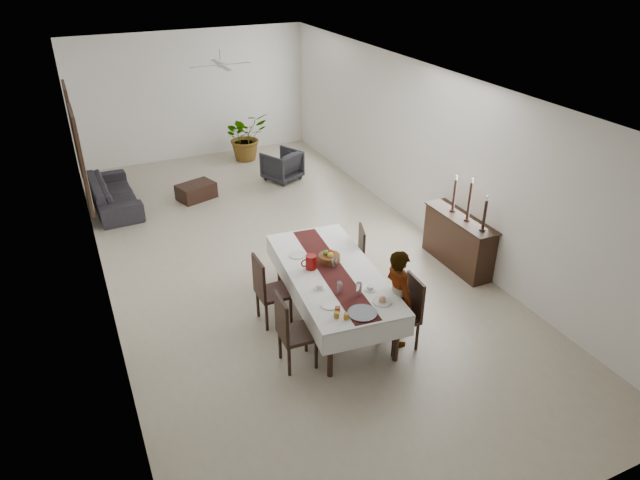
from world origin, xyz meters
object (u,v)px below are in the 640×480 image
Objects in this scene: sideboard_body at (458,242)px; sofa at (114,193)px; dining_table_top at (332,273)px; woman at (398,298)px; red_pitcher at (311,262)px.

sideboard_body is 0.70× the size of sofa.
woman reaches higher than dining_table_top.
woman is at bearing -146.44° from sideboard_body.
dining_table_top is 1.08m from woman.
dining_table_top is 1.73× the size of sideboard_body.
sideboard_body is at bearing 5.96° from red_pitcher.
sideboard_body is at bearing 16.03° from dining_table_top.
red_pitcher reaches higher than dining_table_top.
sofa is at bearing 112.63° from red_pitcher.
sofa is at bearing 119.74° from dining_table_top.
red_pitcher is 3.02m from sideboard_body.
dining_table_top is at bearing -158.18° from sofa.
woman is 0.98× the size of sideboard_body.
woman is 2.56m from sideboard_body.
red_pitcher is 1.40m from woman.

